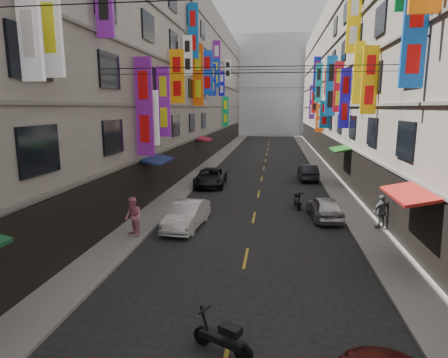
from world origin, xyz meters
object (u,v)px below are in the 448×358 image
(scooter_far_right, at_px, (298,201))
(pedestrian_rfar, at_px, (382,212))
(pedestrian_lfar, at_px, (133,217))
(scooter_crossing, at_px, (223,338))
(car_right_mid, at_px, (325,208))
(car_left_mid, at_px, (187,215))
(car_right_far, at_px, (308,172))
(car_left_far, at_px, (211,177))

(scooter_far_right, height_order, pedestrian_rfar, pedestrian_rfar)
(pedestrian_lfar, xyz_separation_m, pedestrian_rfar, (12.16, 2.88, -0.07))
(scooter_crossing, xyz_separation_m, car_right_mid, (4.09, 12.58, 0.22))
(scooter_crossing, xyz_separation_m, scooter_far_right, (2.69, 14.89, 0.00))
(car_left_mid, relative_size, car_right_mid, 1.09)
(pedestrian_lfar, bearing_deg, pedestrian_rfar, 57.10)
(car_right_far, bearing_deg, pedestrian_rfar, 98.82)
(pedestrian_lfar, bearing_deg, car_left_mid, 86.36)
(scooter_far_right, distance_m, car_left_mid, 7.79)
(car_right_mid, bearing_deg, scooter_crossing, 66.76)
(car_left_mid, bearing_deg, scooter_crossing, -66.81)
(pedestrian_lfar, distance_m, pedestrian_rfar, 12.49)
(scooter_crossing, height_order, car_left_far, car_left_far)
(car_left_far, distance_m, pedestrian_lfar, 12.89)
(car_left_far, xyz_separation_m, pedestrian_rfar, (10.60, -9.91, 0.31))
(car_left_far, relative_size, car_right_mid, 1.30)
(scooter_far_right, height_order, car_left_far, car_left_far)
(car_right_mid, xyz_separation_m, pedestrian_lfar, (-9.56, -4.62, 0.42))
(car_left_far, xyz_separation_m, pedestrian_lfar, (-1.56, -12.79, 0.38))
(car_right_far, relative_size, pedestrian_lfar, 2.16)
(scooter_crossing, xyz_separation_m, car_left_mid, (-3.31, 9.94, 0.26))
(scooter_far_right, bearing_deg, pedestrian_lfar, 34.13)
(pedestrian_lfar, height_order, pedestrian_rfar, pedestrian_lfar)
(scooter_far_right, xyz_separation_m, car_right_far, (1.39, 9.43, 0.25))
(car_right_mid, xyz_separation_m, pedestrian_rfar, (2.60, -1.74, 0.35))
(car_left_mid, xyz_separation_m, car_left_far, (-0.60, 10.81, 0.00))
(scooter_far_right, relative_size, car_right_mid, 0.46)
(car_left_far, relative_size, car_right_far, 1.21)
(pedestrian_rfar, bearing_deg, pedestrian_lfar, -13.25)
(scooter_far_right, bearing_deg, car_left_far, -47.78)
(car_right_far, bearing_deg, pedestrian_lfar, 57.62)
(pedestrian_lfar, bearing_deg, car_right_mid, 69.58)
(scooter_far_right, bearing_deg, car_left_mid, 33.29)
(car_left_far, height_order, car_right_mid, car_left_far)
(car_right_mid, bearing_deg, pedestrian_rfar, 140.93)
(pedestrian_rfar, bearing_deg, car_left_far, -69.66)
(scooter_far_right, xyz_separation_m, car_left_far, (-6.61, 5.86, 0.26))
(scooter_crossing, distance_m, car_right_mid, 13.23)
(car_left_mid, xyz_separation_m, pedestrian_lfar, (-2.16, -1.98, 0.39))
(scooter_far_right, relative_size, car_left_mid, 0.43)
(car_right_mid, distance_m, pedestrian_lfar, 10.62)
(pedestrian_rfar, bearing_deg, scooter_far_right, -72.04)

